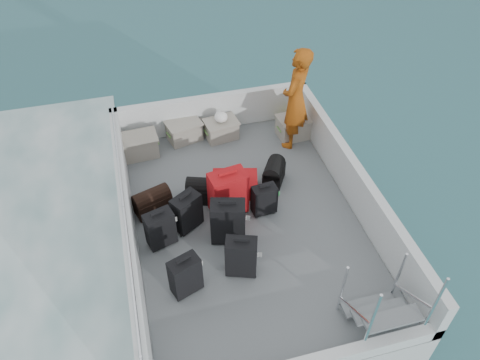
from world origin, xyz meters
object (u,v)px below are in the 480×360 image
at_px(suitcase_5, 228,194).
at_px(suitcase_4, 228,222).
at_px(suitcase_7, 264,200).
at_px(suitcase_1, 160,229).
at_px(crate_3, 295,127).
at_px(passenger, 296,99).
at_px(suitcase_8, 235,184).
at_px(suitcase_3, 241,257).
at_px(suitcase_0, 185,276).
at_px(suitcase_2, 187,212).
at_px(crate_0, 140,146).
at_px(crate_2, 221,130).
at_px(crate_1, 184,132).

bearing_deg(suitcase_5, suitcase_4, -112.80).
distance_m(suitcase_4, suitcase_7, 0.76).
xyz_separation_m(suitcase_1, crate_3, (2.73, 1.92, -0.12)).
relative_size(suitcase_7, passenger, 0.28).
bearing_deg(suitcase_8, suitcase_3, -176.77).
height_order(suitcase_0, passenger, passenger).
height_order(suitcase_5, crate_3, suitcase_5).
relative_size(suitcase_1, suitcase_5, 0.80).
xyz_separation_m(suitcase_4, suitcase_7, (0.66, 0.38, -0.10)).
bearing_deg(suitcase_2, suitcase_5, -19.89).
distance_m(suitcase_1, suitcase_5, 1.15).
distance_m(suitcase_0, suitcase_8, 2.00).
bearing_deg(suitcase_0, suitcase_8, 36.79).
bearing_deg(suitcase_2, suitcase_8, 0.27).
bearing_deg(suitcase_7, crate_3, 51.08).
relative_size(suitcase_4, suitcase_8, 1.00).
distance_m(suitcase_7, crate_0, 2.54).
relative_size(suitcase_7, crate_2, 0.93).
xyz_separation_m(crate_0, crate_1, (0.83, 0.23, -0.01)).
bearing_deg(passenger, suitcase_2, -13.18).
bearing_deg(suitcase_3, suitcase_1, 160.72).
distance_m(suitcase_2, crate_3, 2.86).
bearing_deg(suitcase_3, crate_2, 101.07).
bearing_deg(suitcase_4, suitcase_2, 158.56).
height_order(crate_0, crate_1, crate_0).
height_order(suitcase_2, crate_0, suitcase_2).
bearing_deg(suitcase_5, suitcase_0, -133.73).
distance_m(suitcase_2, passenger, 2.73).
distance_m(suitcase_0, suitcase_2, 1.13).
bearing_deg(crate_3, suitcase_5, -136.79).
bearing_deg(crate_2, suitcase_3, -98.04).
relative_size(suitcase_5, suitcase_7, 1.47).
height_order(suitcase_1, crate_0, suitcase_1).
distance_m(suitcase_1, crate_2, 2.63).
height_order(suitcase_0, suitcase_2, suitcase_0).
bearing_deg(crate_1, suitcase_2, -98.55).
xyz_separation_m(suitcase_5, crate_1, (-0.35, 1.96, -0.21)).
bearing_deg(crate_0, suitcase_8, -43.57).
xyz_separation_m(suitcase_0, suitcase_5, (0.88, 1.26, 0.07)).
relative_size(suitcase_7, crate_1, 0.91).
distance_m(suitcase_3, suitcase_5, 1.16).
xyz_separation_m(suitcase_1, suitcase_5, (1.08, 0.38, 0.08)).
relative_size(suitcase_2, crate_3, 0.98).
bearing_deg(suitcase_2, passenger, 2.24).
relative_size(crate_2, crate_3, 0.89).
distance_m(crate_0, crate_2, 1.50).
xyz_separation_m(suitcase_0, suitcase_1, (-0.21, 0.88, -0.00)).
relative_size(suitcase_1, suitcase_2, 1.00).
bearing_deg(crate_0, suitcase_0, -84.33).
distance_m(suitcase_3, crate_3, 3.22).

